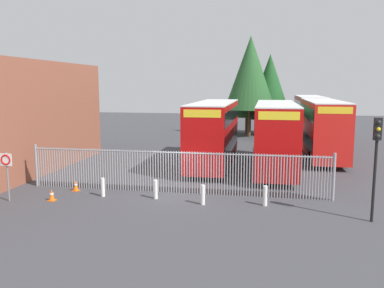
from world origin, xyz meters
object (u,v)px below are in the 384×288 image
object	(u,v)px
bollard_far_right	(265,196)
speed_limit_sign_post	(6,165)
double_decker_bus_far_back	(310,115)
traffic_cone_mid_forecourt	(76,186)
double_decker_bus_near_gate	(276,134)
bollard_near_left	(103,187)
bollard_near_right	(203,195)
double_decker_bus_behind_fence_left	(322,127)
traffic_light_kerbside	(376,150)
double_decker_bus_behind_fence_right	(214,131)
traffic_cone_by_gate	(52,195)
bollard_center_front	(156,189)

from	to	relation	value
bollard_far_right	speed_limit_sign_post	size ratio (longest dim) A/B	0.40
double_decker_bus_far_back	traffic_cone_mid_forecourt	distance (m)	28.40
double_decker_bus_near_gate	bollard_near_left	distance (m)	12.06
traffic_cone_mid_forecourt	speed_limit_sign_post	world-z (taller)	speed_limit_sign_post
bollard_near_right	bollard_far_right	bearing A→B (deg)	6.99
double_decker_bus_behind_fence_left	traffic_light_kerbside	distance (m)	14.97
double_decker_bus_behind_fence_right	traffic_cone_mid_forecourt	size ratio (longest dim) A/B	18.32
double_decker_bus_near_gate	speed_limit_sign_post	world-z (taller)	double_decker_bus_near_gate
double_decker_bus_far_back	bollard_far_right	bearing A→B (deg)	-100.04
double_decker_bus_far_back	bollard_far_right	xyz separation A→B (m)	(-4.47, -25.26, -1.95)
double_decker_bus_behind_fence_left	double_decker_bus_behind_fence_right	distance (m)	8.97
double_decker_bus_far_back	bollard_near_left	bearing A→B (deg)	-116.51
traffic_cone_by_gate	traffic_cone_mid_forecourt	bearing A→B (deg)	81.22
bollard_far_right	traffic_light_kerbside	bearing A→B (deg)	-18.47
double_decker_bus_behind_fence_left	bollard_center_front	size ratio (longest dim) A/B	11.38
bollard_near_right	traffic_light_kerbside	bearing A→B (deg)	-8.63
double_decker_bus_near_gate	bollard_far_right	distance (m)	8.52
double_decker_bus_far_back	bollard_far_right	world-z (taller)	double_decker_bus_far_back
double_decker_bus_behind_fence_right	bollard_center_front	distance (m)	9.30
bollard_far_right	speed_limit_sign_post	world-z (taller)	speed_limit_sign_post
double_decker_bus_far_back	traffic_cone_mid_forecourt	world-z (taller)	double_decker_bus_far_back
traffic_light_kerbside	bollard_near_right	bearing A→B (deg)	171.37
double_decker_bus_far_back	bollard_near_right	size ratio (longest dim) A/B	11.38
double_decker_bus_near_gate	double_decker_bus_behind_fence_left	world-z (taller)	same
double_decker_bus_behind_fence_right	bollard_near_left	xyz separation A→B (m)	(-4.49, -9.00, -1.95)
double_decker_bus_near_gate	traffic_cone_mid_forecourt	distance (m)	13.04
double_decker_bus_near_gate	bollard_far_right	bearing A→B (deg)	-94.18
bollard_near_left	traffic_light_kerbside	world-z (taller)	traffic_light_kerbside
bollard_near_left	double_decker_bus_behind_fence_left	bearing A→B (deg)	47.41
double_decker_bus_behind_fence_right	bollard_center_front	bearing A→B (deg)	-101.12
bollard_near_left	traffic_cone_mid_forecourt	bearing A→B (deg)	158.09
bollard_near_left	traffic_light_kerbside	xyz separation A→B (m)	(12.41, -1.57, 2.51)
double_decker_bus_behind_fence_left	traffic_cone_mid_forecourt	world-z (taller)	double_decker_bus_behind_fence_left
double_decker_bus_near_gate	double_decker_bus_far_back	distance (m)	17.42
bollard_near_right	traffic_cone_by_gate	size ratio (longest dim) A/B	1.61
bollard_near_left	bollard_near_right	bearing A→B (deg)	-5.25
double_decker_bus_behind_fence_right	double_decker_bus_far_back	bearing A→B (deg)	63.50
bollard_near_right	traffic_light_kerbside	xyz separation A→B (m)	(7.22, -1.10, 2.51)
double_decker_bus_near_gate	traffic_cone_by_gate	size ratio (longest dim) A/B	18.32
double_decker_bus_far_back	speed_limit_sign_post	distance (m)	31.55
double_decker_bus_near_gate	traffic_cone_mid_forecourt	world-z (taller)	double_decker_bus_near_gate
double_decker_bus_behind_fence_left	traffic_cone_by_gate	world-z (taller)	double_decker_bus_behind_fence_left
bollard_center_front	speed_limit_sign_post	world-z (taller)	speed_limit_sign_post
double_decker_bus_behind_fence_left	double_decker_bus_far_back	xyz separation A→B (m)	(0.23, 11.75, 0.00)
bollard_near_left	traffic_cone_by_gate	size ratio (longest dim) A/B	1.61
double_decker_bus_behind_fence_right	double_decker_bus_far_back	world-z (taller)	same
double_decker_bus_near_gate	bollard_center_front	distance (m)	10.22
double_decker_bus_near_gate	traffic_cone_by_gate	bearing A→B (deg)	-139.21
bollard_center_front	speed_limit_sign_post	xyz separation A→B (m)	(-6.91, -1.69, 1.30)
double_decker_bus_near_gate	traffic_light_kerbside	xyz separation A→B (m)	(3.73, -9.72, 0.56)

